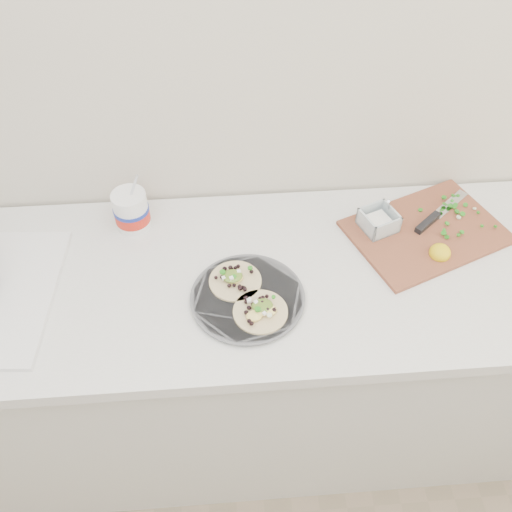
{
  "coord_description": "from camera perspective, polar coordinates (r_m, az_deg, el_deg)",
  "views": [
    {
      "loc": [
        0.11,
        0.41,
        2.09
      ],
      "look_at": [
        0.19,
        1.43,
        0.96
      ],
      "focal_mm": 40.0,
      "sensor_mm": 36.0,
      "label": 1
    }
  ],
  "objects": [
    {
      "name": "tub",
      "position": [
        1.68,
        -12.33,
        4.66
      ],
      "size": [
        0.1,
        0.1,
        0.23
      ],
      "rotation": [
        0.0,
        0.0,
        -0.38
      ],
      "color": "white",
      "rests_on": "counter"
    },
    {
      "name": "taco_plate",
      "position": [
        1.49,
        -0.85,
        -4.01
      ],
      "size": [
        0.3,
        0.3,
        0.04
      ],
      "rotation": [
        0.0,
        0.0,
        0.24
      ],
      "color": "#55565B",
      "rests_on": "counter"
    },
    {
      "name": "cutboard",
      "position": [
        1.73,
        16.37,
        2.75
      ],
      "size": [
        0.51,
        0.44,
        0.07
      ],
      "rotation": [
        0.0,
        0.0,
        0.38
      ],
      "color": "brown",
      "rests_on": "counter"
    },
    {
      "name": "counter",
      "position": [
        1.93,
        -5.75,
        -10.44
      ],
      "size": [
        2.44,
        0.66,
        0.9
      ],
      "color": "silver",
      "rests_on": "ground"
    }
  ]
}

